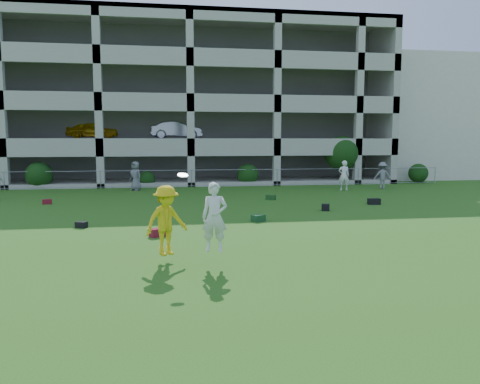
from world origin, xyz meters
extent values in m
plane|color=#235114|center=(0.00, 0.00, 0.00)|extent=(100.00, 100.00, 0.00)
cube|color=beige|center=(23.00, 28.00, 5.00)|extent=(16.00, 14.00, 10.00)
imported|color=slate|center=(-3.62, 17.38, 0.92)|extent=(1.06, 1.04, 1.84)
imported|color=white|center=(9.45, 15.29, 0.95)|extent=(0.76, 0.56, 1.91)
imported|color=slate|center=(12.31, 15.84, 0.88)|extent=(1.25, 0.88, 1.76)
cube|color=#5C0F17|center=(-1.96, 2.60, 0.14)|extent=(0.63, 0.54, 0.28)
cube|color=black|center=(-4.77, 4.65, 0.11)|extent=(0.47, 0.41, 0.22)
cube|color=#163D18|center=(1.89, 4.97, 0.13)|extent=(0.61, 0.55, 0.26)
cube|color=black|center=(5.45, 7.25, 0.15)|extent=(0.45, 0.45, 0.30)
cube|color=black|center=(8.52, 8.83, 0.15)|extent=(0.61, 0.32, 0.30)
cube|color=maroon|center=(-7.60, 11.50, 0.12)|extent=(0.50, 0.37, 0.24)
cube|color=#153A15|center=(3.85, 11.46, 0.12)|extent=(0.58, 0.50, 0.25)
imported|color=gold|center=(-1.68, -0.78, 1.12)|extent=(1.36, 1.18, 1.82)
imported|color=silver|center=(-0.48, -1.38, 1.28)|extent=(0.70, 0.52, 1.74)
cylinder|color=white|center=(-1.25, -1.22, 2.32)|extent=(0.28, 0.27, 0.12)
cube|color=#9E998C|center=(0.00, 32.75, 6.00)|extent=(30.00, 0.50, 12.00)
cube|color=#9E998C|center=(14.75, 26.00, 6.00)|extent=(0.50, 14.00, 12.00)
cube|color=#9E998C|center=(0.00, 26.00, 11.85)|extent=(30.00, 14.00, 0.30)
cube|color=#9E998C|center=(0.00, 26.00, 0.15)|extent=(30.00, 14.00, 0.30)
cube|color=#9E998C|center=(0.00, 26.00, 3.15)|extent=(30.00, 14.00, 0.30)
cube|color=#9E998C|center=(0.00, 26.00, 6.15)|extent=(30.00, 14.00, 0.30)
cube|color=#9E998C|center=(0.00, 26.00, 9.15)|extent=(30.00, 14.00, 0.30)
cube|color=#9E998C|center=(0.00, 19.15, 2.55)|extent=(30.00, 0.30, 0.90)
cube|color=#9E998C|center=(0.00, 19.15, 5.55)|extent=(30.00, 0.30, 0.90)
cube|color=#9E998C|center=(0.00, 19.15, 8.55)|extent=(30.00, 0.30, 0.90)
cube|color=#9E998C|center=(0.00, 19.15, 11.55)|extent=(30.00, 0.30, 0.90)
cube|color=#9E998C|center=(-12.00, 19.25, 6.00)|extent=(0.50, 0.50, 12.00)
cube|color=#9E998C|center=(-6.00, 19.25, 6.00)|extent=(0.50, 0.50, 12.00)
cube|color=#9E998C|center=(0.00, 19.25, 6.00)|extent=(0.50, 0.50, 12.00)
cube|color=#9E998C|center=(6.00, 19.25, 6.00)|extent=(0.50, 0.50, 12.00)
cube|color=#9E998C|center=(12.00, 19.25, 6.00)|extent=(0.50, 0.50, 12.00)
cube|color=#605E59|center=(0.00, 28.00, 6.00)|extent=(29.00, 9.00, 11.60)
imported|color=#E8AA0C|center=(-7.09, 24.00, 3.96)|extent=(3.93, 1.71, 1.32)
imported|color=#B2B5B9|center=(-0.87, 24.00, 3.96)|extent=(4.09, 1.66, 1.32)
cylinder|color=gray|center=(-12.00, 19.00, 0.60)|extent=(0.06, 0.06, 1.20)
cylinder|color=gray|center=(-6.00, 19.00, 0.60)|extent=(0.06, 0.06, 1.20)
cylinder|color=gray|center=(0.00, 19.00, 0.60)|extent=(0.06, 0.06, 1.20)
cylinder|color=gray|center=(6.00, 19.00, 0.60)|extent=(0.06, 0.06, 1.20)
cylinder|color=gray|center=(12.00, 19.00, 0.60)|extent=(0.06, 0.06, 1.20)
cylinder|color=gray|center=(18.00, 19.00, 0.60)|extent=(0.06, 0.06, 1.20)
cylinder|color=gray|center=(0.00, 19.00, 1.15)|extent=(36.00, 0.04, 0.04)
cylinder|color=gray|center=(0.00, 19.00, 0.08)|extent=(36.00, 0.04, 0.04)
sphere|color=#163D11|center=(-10.00, 19.60, 0.88)|extent=(1.76, 1.76, 1.76)
sphere|color=#163D11|center=(-3.00, 19.60, 0.55)|extent=(1.10, 1.10, 1.10)
sphere|color=#163D11|center=(4.00, 19.60, 0.77)|extent=(1.54, 1.54, 1.54)
cylinder|color=#382314|center=(11.00, 19.80, 0.98)|extent=(0.16, 0.16, 1.96)
sphere|color=#163D11|center=(11.00, 19.80, 2.24)|extent=(2.52, 2.52, 2.52)
sphere|color=#163D11|center=(17.00, 19.60, 0.72)|extent=(1.43, 1.43, 1.43)
camera|label=1|loc=(-1.63, -12.90, 3.19)|focal=35.00mm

